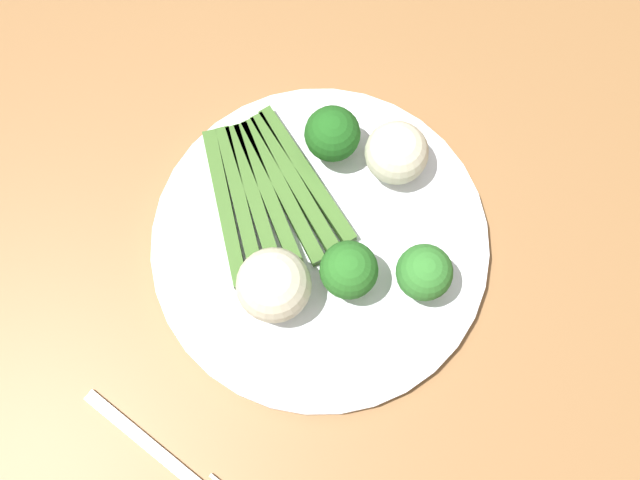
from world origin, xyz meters
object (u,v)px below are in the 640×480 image
object	(u,v)px
broccoli_back	(332,134)
fork	(168,460)
dining_table	(355,304)
plate	(320,244)
broccoli_left	(424,273)
asparagus_bundle	(268,194)
broccoli_outer_edge	(349,270)
cauliflower_front_left	(274,285)
cauliflower_near_center	(397,153)

from	to	relation	value
broccoli_back	fork	world-z (taller)	broccoli_back
broccoli_back	dining_table	bearing A→B (deg)	39.14
plate	broccoli_left	xyz separation A→B (m)	(-0.01, 0.09, 0.04)
asparagus_bundle	broccoli_outer_edge	world-z (taller)	broccoli_outer_edge
fork	plate	bearing A→B (deg)	92.96
broccoli_left	cauliflower_front_left	bearing A→B (deg)	-58.06
broccoli_left	broccoli_outer_edge	size ratio (longest dim) A/B	0.97
broccoli_outer_edge	cauliflower_near_center	bearing A→B (deg)	-174.63
broccoli_outer_edge	fork	xyz separation A→B (m)	(0.20, -0.06, -0.05)
asparagus_bundle	broccoli_back	distance (m)	0.08
broccoli_left	cauliflower_front_left	distance (m)	0.12
broccoli_left	fork	size ratio (longest dim) A/B	0.34
plate	broccoli_outer_edge	size ratio (longest dim) A/B	4.96
dining_table	fork	world-z (taller)	fork
asparagus_bundle	cauliflower_near_center	size ratio (longest dim) A/B	3.00
asparagus_bundle	cauliflower_front_left	xyz separation A→B (m)	(0.07, 0.05, 0.02)
dining_table	cauliflower_near_center	xyz separation A→B (m)	(-0.10, -0.02, 0.14)
dining_table	cauliflower_near_center	bearing A→B (deg)	-169.15
broccoli_left	broccoli_outer_edge	xyz separation A→B (m)	(0.03, -0.05, 0.00)
plate	broccoli_outer_edge	distance (m)	0.06
dining_table	broccoli_back	world-z (taller)	broccoli_back
dining_table	plate	size ratio (longest dim) A/B	4.30
asparagus_bundle	broccoli_outer_edge	size ratio (longest dim) A/B	2.80
plate	broccoli_left	world-z (taller)	broccoli_left
dining_table	asparagus_bundle	size ratio (longest dim) A/B	7.62
asparagus_bundle	fork	xyz separation A→B (m)	(0.23, 0.03, -0.02)
asparagus_bundle	cauliflower_front_left	size ratio (longest dim) A/B	2.68
cauliflower_near_center	broccoli_outer_edge	bearing A→B (deg)	5.37
cauliflower_near_center	fork	distance (m)	0.31
asparagus_bundle	broccoli_left	size ratio (longest dim) A/B	2.89
broccoli_left	dining_table	bearing A→B (deg)	-67.10
broccoli_outer_edge	fork	size ratio (longest dim) A/B	0.35
cauliflower_near_center	cauliflower_front_left	bearing A→B (deg)	-14.16
broccoli_left	fork	bearing A→B (deg)	-27.76
asparagus_bundle	broccoli_left	xyz separation A→B (m)	(0.01, 0.15, 0.03)
plate	cauliflower_front_left	distance (m)	0.07
fork	broccoli_outer_edge	bearing A→B (deg)	82.37
plate	cauliflower_near_center	world-z (taller)	cauliflower_near_center
asparagus_bundle	fork	distance (m)	0.23
dining_table	cauliflower_front_left	world-z (taller)	cauliflower_front_left
dining_table	broccoli_back	xyz separation A→B (m)	(-0.09, -0.07, 0.15)
broccoli_left	broccoli_outer_edge	distance (m)	0.06
cauliflower_front_left	fork	size ratio (longest dim) A/B	0.37
asparagus_bundle	fork	bearing A→B (deg)	-41.35
cauliflower_front_left	fork	world-z (taller)	cauliflower_front_left
broccoli_outer_edge	fork	bearing A→B (deg)	-17.71
cauliflower_near_center	dining_table	bearing A→B (deg)	10.85
broccoli_outer_edge	fork	world-z (taller)	broccoli_outer_edge
plate	fork	bearing A→B (deg)	-7.12
broccoli_left	broccoli_back	world-z (taller)	broccoli_back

